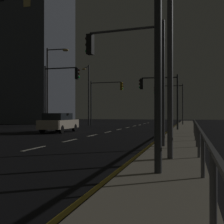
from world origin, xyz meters
TOP-DOWN VIEW (x-y plane):
  - ground_plane at (0.00, 17.50)m, footprint 112.00×112.00m
  - sidewalk_right at (6.05, 17.50)m, footprint 2.04×77.00m
  - lane_markings_center at (0.00, 21.00)m, footprint 0.14×50.00m
  - lane_edge_line at (4.78, 22.50)m, footprint 0.14×53.00m
  - car at (-3.78, 19.58)m, footprint 1.90×4.43m
  - traffic_light_far_right at (4.05, 23.54)m, footprint 3.46×0.45m
  - traffic_light_far_left at (-3.78, 32.94)m, footprint 4.40×0.54m
  - traffic_light_near_left at (4.12, 35.65)m, footprint 3.73×0.43m
  - traffic_light_near_right at (-4.28, 20.78)m, footprint 3.31×0.34m
  - traffic_light_mid_right at (3.93, 10.35)m, footprint 3.76×0.57m
  - street_lamp_across_street at (6.30, 6.69)m, footprint 1.83×0.44m
  - street_lamp_far_end at (-6.36, 33.88)m, footprint 1.63×1.81m
  - street_lamp_median at (-5.66, 21.89)m, footprint 2.14×0.36m
  - barrier_fence at (6.92, 8.70)m, footprint 0.09×21.49m
  - building_distant at (-22.17, 40.38)m, footprint 18.18×11.58m

SIDE VIEW (x-z plane):
  - ground_plane at x=0.00m, z-range 0.00..0.00m
  - lane_edge_line at x=4.78m, z-range 0.00..0.01m
  - lane_markings_center at x=0.00m, z-range 0.00..0.01m
  - sidewalk_right at x=6.05m, z-range 0.00..0.14m
  - car at x=-3.78m, z-range 0.04..1.61m
  - barrier_fence at x=6.92m, z-range 0.39..1.37m
  - traffic_light_far_right at x=4.05m, z-range 1.11..5.93m
  - traffic_light_near_left at x=4.12m, z-range 1.20..6.38m
  - traffic_light_mid_right at x=3.93m, z-range 1.24..6.68m
  - traffic_light_near_right at x=-4.28m, z-range 1.12..6.82m
  - traffic_light_far_left at x=-3.78m, z-range 1.18..6.87m
  - street_lamp_median at x=-5.66m, z-range 0.75..8.26m
  - street_lamp_far_end at x=-6.36m, z-range 0.78..8.63m
  - street_lamp_across_street at x=6.30m, z-range 0.87..8.63m
  - building_distant at x=-22.17m, z-range 0.00..24.75m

